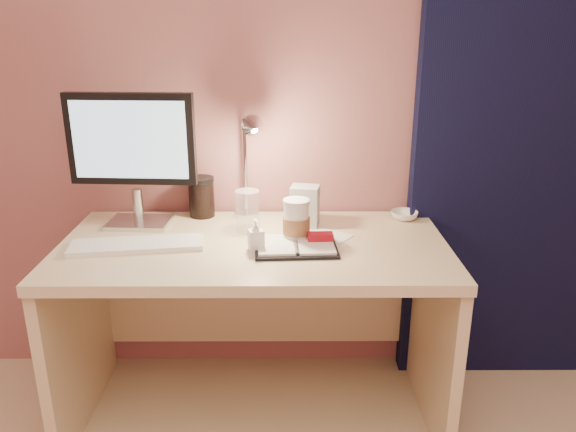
{
  "coord_description": "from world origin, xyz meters",
  "views": [
    {
      "loc": [
        0.12,
        -0.5,
        1.49
      ],
      "look_at": [
        0.12,
        1.33,
        0.85
      ],
      "focal_mm": 35.0,
      "sensor_mm": 36.0,
      "label": 1
    }
  ],
  "objects_px": {
    "monitor": "(133,148)",
    "desk_lamp": "(235,157)",
    "coffee_cup": "(296,222)",
    "clear_cup": "(248,211)",
    "product_box": "(305,206)",
    "keyboard": "(137,245)",
    "dark_jar": "(202,199)",
    "bowl": "(404,215)",
    "planner": "(298,245)",
    "desk": "(256,290)",
    "lotion_bottle": "(256,235)"
  },
  "relations": [
    {
      "from": "bowl",
      "to": "keyboard",
      "type": "bearing_deg",
      "value": -163.76
    },
    {
      "from": "dark_jar",
      "to": "keyboard",
      "type": "bearing_deg",
      "value": -118.36
    },
    {
      "from": "planner",
      "to": "monitor",
      "type": "bearing_deg",
      "value": 155.44
    },
    {
      "from": "planner",
      "to": "product_box",
      "type": "bearing_deg",
      "value": 79.33
    },
    {
      "from": "monitor",
      "to": "dark_jar",
      "type": "height_order",
      "value": "monitor"
    },
    {
      "from": "planner",
      "to": "desk_lamp",
      "type": "relative_size",
      "value": 0.68
    },
    {
      "from": "planner",
      "to": "desk_lamp",
      "type": "bearing_deg",
      "value": 130.88
    },
    {
      "from": "lotion_bottle",
      "to": "bowl",
      "type": "bearing_deg",
      "value": 28.85
    },
    {
      "from": "desk",
      "to": "desk_lamp",
      "type": "xyz_separation_m",
      "value": [
        -0.07,
        0.12,
        0.5
      ]
    },
    {
      "from": "product_box",
      "to": "clear_cup",
      "type": "bearing_deg",
      "value": -154.19
    },
    {
      "from": "clear_cup",
      "to": "dark_jar",
      "type": "distance_m",
      "value": 0.26
    },
    {
      "from": "coffee_cup",
      "to": "lotion_bottle",
      "type": "relative_size",
      "value": 1.38
    },
    {
      "from": "desk",
      "to": "dark_jar",
      "type": "bearing_deg",
      "value": 135.15
    },
    {
      "from": "desk",
      "to": "product_box",
      "type": "relative_size",
      "value": 8.76
    },
    {
      "from": "desk_lamp",
      "to": "bowl",
      "type": "bearing_deg",
      "value": -10.38
    },
    {
      "from": "clear_cup",
      "to": "coffee_cup",
      "type": "bearing_deg",
      "value": -30.42
    },
    {
      "from": "dark_jar",
      "to": "product_box",
      "type": "distance_m",
      "value": 0.43
    },
    {
      "from": "dark_jar",
      "to": "product_box",
      "type": "height_order",
      "value": "product_box"
    },
    {
      "from": "dark_jar",
      "to": "coffee_cup",
      "type": "bearing_deg",
      "value": -36.52
    },
    {
      "from": "clear_cup",
      "to": "desk_lamp",
      "type": "bearing_deg",
      "value": 124.19
    },
    {
      "from": "desk_lamp",
      "to": "monitor",
      "type": "bearing_deg",
      "value": 164.32
    },
    {
      "from": "product_box",
      "to": "desk_lamp",
      "type": "xyz_separation_m",
      "value": [
        -0.26,
        0.01,
        0.19
      ]
    },
    {
      "from": "desk",
      "to": "coffee_cup",
      "type": "height_order",
      "value": "coffee_cup"
    },
    {
      "from": "keyboard",
      "to": "clear_cup",
      "type": "relative_size",
      "value": 2.91
    },
    {
      "from": "planner",
      "to": "coffee_cup",
      "type": "relative_size",
      "value": 1.88
    },
    {
      "from": "clear_cup",
      "to": "desk_lamp",
      "type": "distance_m",
      "value": 0.21
    },
    {
      "from": "monitor",
      "to": "keyboard",
      "type": "xyz_separation_m",
      "value": [
        0.05,
        -0.24,
        -0.3
      ]
    },
    {
      "from": "monitor",
      "to": "product_box",
      "type": "xyz_separation_m",
      "value": [
        0.65,
        -0.01,
        -0.23
      ]
    },
    {
      "from": "monitor",
      "to": "desk_lamp",
      "type": "distance_m",
      "value": 0.39
    },
    {
      "from": "keyboard",
      "to": "lotion_bottle",
      "type": "bearing_deg",
      "value": -11.59
    },
    {
      "from": "clear_cup",
      "to": "lotion_bottle",
      "type": "relative_size",
      "value": 1.38
    },
    {
      "from": "planner",
      "to": "dark_jar",
      "type": "relative_size",
      "value": 2.04
    },
    {
      "from": "monitor",
      "to": "product_box",
      "type": "height_order",
      "value": "monitor"
    },
    {
      "from": "planner",
      "to": "product_box",
      "type": "height_order",
      "value": "product_box"
    },
    {
      "from": "desk",
      "to": "bowl",
      "type": "height_order",
      "value": "bowl"
    },
    {
      "from": "clear_cup",
      "to": "lotion_bottle",
      "type": "distance_m",
      "value": 0.2
    },
    {
      "from": "keyboard",
      "to": "planner",
      "type": "bearing_deg",
      "value": -8.69
    },
    {
      "from": "monitor",
      "to": "planner",
      "type": "bearing_deg",
      "value": -18.02
    },
    {
      "from": "coffee_cup",
      "to": "clear_cup",
      "type": "distance_m",
      "value": 0.21
    },
    {
      "from": "planner",
      "to": "dark_jar",
      "type": "height_order",
      "value": "dark_jar"
    },
    {
      "from": "coffee_cup",
      "to": "clear_cup",
      "type": "height_order",
      "value": "clear_cup"
    },
    {
      "from": "keyboard",
      "to": "dark_jar",
      "type": "relative_size",
      "value": 3.17
    },
    {
      "from": "monitor",
      "to": "clear_cup",
      "type": "distance_m",
      "value": 0.49
    },
    {
      "from": "bowl",
      "to": "desk_lamp",
      "type": "xyz_separation_m",
      "value": [
        -0.67,
        -0.06,
        0.26
      ]
    },
    {
      "from": "bowl",
      "to": "product_box",
      "type": "distance_m",
      "value": 0.42
    },
    {
      "from": "coffee_cup",
      "to": "keyboard",
      "type": "bearing_deg",
      "value": -174.06
    },
    {
      "from": "desk",
      "to": "bowl",
      "type": "xyz_separation_m",
      "value": [
        0.6,
        0.18,
        0.24
      ]
    },
    {
      "from": "monitor",
      "to": "desk_lamp",
      "type": "height_order",
      "value": "monitor"
    },
    {
      "from": "bowl",
      "to": "product_box",
      "type": "xyz_separation_m",
      "value": [
        -0.4,
        -0.07,
        0.06
      ]
    },
    {
      "from": "keyboard",
      "to": "dark_jar",
      "type": "bearing_deg",
      "value": 53.81
    }
  ]
}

